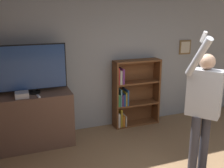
% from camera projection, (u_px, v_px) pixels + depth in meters
% --- Properties ---
extents(wall_back, '(7.15, 0.09, 2.70)m').
position_uv_depth(wall_back, '(126.00, 60.00, 5.32)').
color(wall_back, '#9EA3A8').
rests_on(wall_back, ground_plane).
extents(tv_ledge, '(1.24, 0.56, 0.96)m').
position_uv_depth(tv_ledge, '(36.00, 120.00, 4.56)').
color(tv_ledge, brown).
rests_on(tv_ledge, ground_plane).
extents(television, '(1.15, 0.22, 0.83)m').
position_uv_depth(television, '(32.00, 68.00, 4.36)').
color(television, black).
rests_on(television, tv_ledge).
extents(game_console, '(0.21, 0.21, 0.09)m').
position_uv_depth(game_console, '(22.00, 95.00, 4.25)').
color(game_console, silver).
rests_on(game_console, tv_ledge).
extents(remote_loose, '(0.06, 0.14, 0.02)m').
position_uv_depth(remote_loose, '(38.00, 96.00, 4.28)').
color(remote_loose, white).
rests_on(remote_loose, tv_ledge).
extents(bookshelf, '(0.97, 0.28, 1.37)m').
position_uv_depth(bookshelf, '(132.00, 95.00, 5.37)').
color(bookshelf, brown).
rests_on(bookshelf, ground_plane).
extents(person, '(0.59, 0.58, 2.08)m').
position_uv_depth(person, '(204.00, 103.00, 3.65)').
color(person, '#383842').
rests_on(person, ground_plane).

